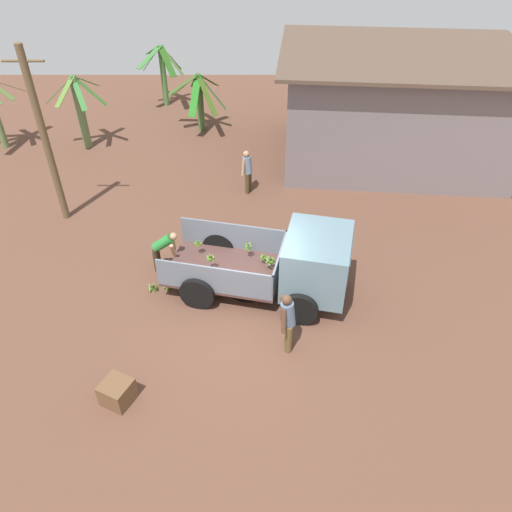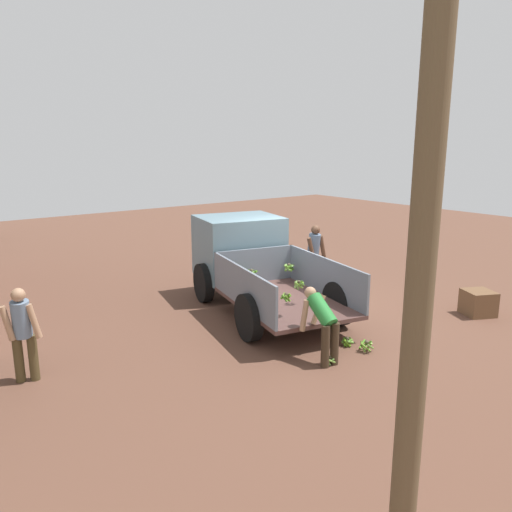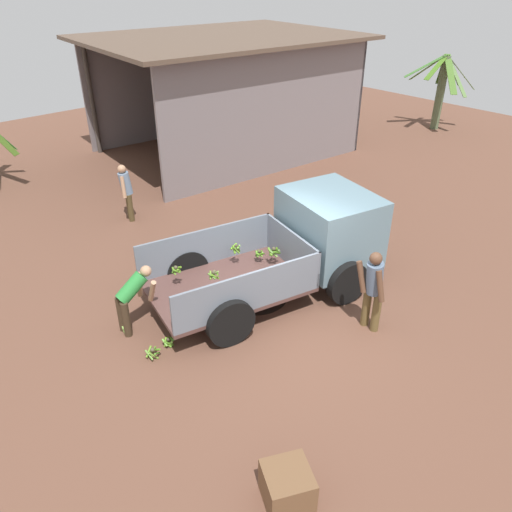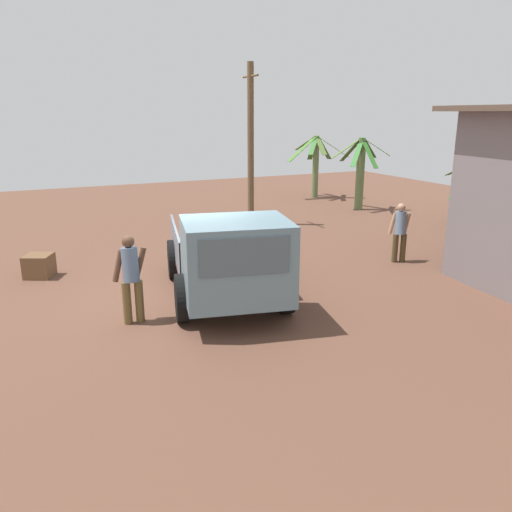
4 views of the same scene
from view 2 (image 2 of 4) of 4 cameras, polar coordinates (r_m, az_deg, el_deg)
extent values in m
plane|color=brown|center=(11.50, 4.75, -5.81)|extent=(36.00, 36.00, 0.00)
cylinder|color=black|center=(10.92, 1.37, -6.77)|extent=(1.34, 1.34, 0.01)
cube|color=brown|center=(10.23, 3.29, -5.24)|extent=(3.33, 2.54, 0.08)
cube|color=slate|center=(9.71, -1.61, -3.53)|extent=(2.92, 0.70, 0.79)
cube|color=slate|center=(10.57, 7.85, -2.29)|extent=(2.92, 0.70, 0.79)
cube|color=slate|center=(11.38, -0.14, -1.08)|extent=(0.47, 1.90, 0.79)
cube|color=slate|center=(12.16, -1.98, 1.09)|extent=(1.96, 2.20, 1.47)
cube|color=#4C606B|center=(12.83, -3.37, 3.04)|extent=(0.36, 1.49, 0.65)
cylinder|color=black|center=(11.77, -6.01, -3.06)|extent=(0.94, 0.41, 0.91)
cylinder|color=black|center=(12.53, 2.70, -2.02)|extent=(0.94, 0.41, 0.91)
cylinder|color=black|center=(9.45, -0.84, -7.03)|extent=(0.94, 0.41, 0.91)
cylinder|color=black|center=(10.38, 9.37, -5.36)|extent=(0.94, 0.41, 0.91)
sphere|color=#4B4431|center=(9.87, 4.92, -2.96)|extent=(0.07, 0.07, 0.07)
cylinder|color=#65A026|center=(9.91, 5.21, -3.26)|extent=(0.16, 0.07, 0.14)
cylinder|color=#51881E|center=(9.95, 4.87, -3.09)|extent=(0.13, 0.16, 0.11)
cylinder|color=#79A348|center=(9.90, 4.58, -3.26)|extent=(0.11, 0.15, 0.14)
cylinder|color=#7AA345|center=(9.86, 4.67, -3.38)|extent=(0.15, 0.05, 0.15)
cylinder|color=olive|center=(9.82, 4.95, -3.38)|extent=(0.12, 0.15, 0.13)
cylinder|color=#4D792A|center=(9.85, 5.28, -3.26)|extent=(0.09, 0.17, 0.11)
sphere|color=#494230|center=(11.36, 3.78, -1.02)|extent=(0.08, 0.08, 0.08)
cylinder|color=#4D8725|center=(11.34, 4.05, -1.35)|extent=(0.09, 0.19, 0.14)
cylinder|color=#6C9E46|center=(11.39, 4.09, -1.30)|extent=(0.18, 0.12, 0.15)
cylinder|color=olive|center=(11.42, 3.99, -1.26)|extent=(0.18, 0.08, 0.15)
cylinder|color=#6CA130|center=(11.43, 3.76, -1.27)|extent=(0.14, 0.16, 0.16)
cylinder|color=#61AC2B|center=(11.41, 3.56, -1.33)|extent=(0.08, 0.16, 0.17)
cylinder|color=#81AF4E|center=(11.37, 3.45, -1.33)|extent=(0.17, 0.14, 0.15)
cylinder|color=#71B041|center=(11.32, 3.59, -1.37)|extent=(0.19, 0.10, 0.14)
cylinder|color=#63A02F|center=(11.32, 3.78, -1.42)|extent=(0.14, 0.16, 0.16)
sphere|color=#4F4733|center=(9.17, 3.47, -4.40)|extent=(0.07, 0.07, 0.07)
cylinder|color=#56821E|center=(9.24, 3.52, -4.62)|extent=(0.14, 0.13, 0.13)
cylinder|color=#5D9020|center=(9.21, 3.11, -4.57)|extent=(0.10, 0.16, 0.10)
cylinder|color=#5B962A|center=(9.15, 3.29, -4.84)|extent=(0.14, 0.08, 0.14)
cylinder|color=#5B8E27|center=(9.15, 3.62, -4.85)|extent=(0.06, 0.14, 0.14)
cylinder|color=#528823|center=(9.20, 3.83, -4.65)|extent=(0.16, 0.11, 0.11)
sphere|color=#413A2A|center=(10.29, -0.84, -2.32)|extent=(0.07, 0.07, 0.07)
cylinder|color=#538B1D|center=(10.26, -0.75, -2.78)|extent=(0.08, 0.15, 0.16)
cylinder|color=#58812B|center=(10.30, -0.57, -2.72)|extent=(0.14, 0.12, 0.17)
cylinder|color=#5A962B|center=(10.35, -0.75, -2.64)|extent=(0.14, 0.12, 0.17)
cylinder|color=#78AC45|center=(10.33, -1.07, -2.68)|extent=(0.10, 0.15, 0.17)
cylinder|color=#5FA121|center=(10.25, -1.15, -2.62)|extent=(0.18, 0.06, 0.11)
sphere|color=#443D2C|center=(10.80, -1.13, -2.63)|extent=(0.07, 0.07, 0.07)
cylinder|color=#568D23|center=(10.80, -0.81, -2.85)|extent=(0.13, 0.14, 0.10)
cylinder|color=#407418|center=(10.86, -0.91, -2.74)|extent=(0.16, 0.07, 0.09)
cylinder|color=#59792E|center=(10.86, -1.21, -2.88)|extent=(0.07, 0.13, 0.14)
cylinder|color=#487519|center=(10.83, -1.33, -2.94)|extent=(0.10, 0.12, 0.14)
cylinder|color=#497622|center=(10.78, -1.30, -2.96)|extent=(0.15, 0.07, 0.12)
cylinder|color=#568F2A|center=(10.76, -1.05, -2.96)|extent=(0.09, 0.15, 0.12)
sphere|color=#453E2C|center=(11.05, -0.55, -1.68)|extent=(0.08, 0.08, 0.08)
cylinder|color=#527F1B|center=(11.08, -0.85, -2.07)|extent=(0.15, 0.16, 0.18)
cylinder|color=#78AB4A|center=(11.04, -0.79, -2.15)|extent=(0.16, 0.05, 0.19)
cylinder|color=#558725|center=(10.99, -0.44, -2.05)|extent=(0.12, 0.21, 0.14)
cylinder|color=#699744|center=(11.05, -0.21, -2.07)|extent=(0.15, 0.18, 0.17)
cylinder|color=#44771C|center=(11.11, -0.24, -1.88)|extent=(0.20, 0.06, 0.14)
cylinder|color=#4D742D|center=(11.13, -0.67, -1.91)|extent=(0.11, 0.20, 0.15)
cylinder|color=brown|center=(3.86, 18.25, -2.66)|extent=(0.22, 0.22, 5.36)
cylinder|color=brown|center=(12.93, 6.81, -1.88)|extent=(0.16, 0.16, 0.80)
cylinder|color=brown|center=(12.78, 6.07, -2.03)|extent=(0.16, 0.16, 0.80)
cylinder|color=slate|center=(12.67, 6.63, 1.14)|extent=(0.37, 0.30, 0.66)
sphere|color=brown|center=(12.56, 6.83, 3.00)|extent=(0.23, 0.23, 0.23)
cylinder|color=brown|center=(12.74, 7.60, 1.06)|extent=(0.11, 0.25, 0.60)
cylinder|color=brown|center=(12.46, 6.32, 0.84)|extent=(0.11, 0.28, 0.60)
cylinder|color=#3B2D1D|center=(8.48, 7.92, -10.19)|extent=(0.15, 0.15, 0.73)
cylinder|color=#3B2D1D|center=(8.61, 8.97, -9.87)|extent=(0.15, 0.15, 0.73)
cylinder|color=#298336|center=(8.51, 7.54, -6.20)|extent=(0.64, 0.31, 0.56)
sphere|color=tan|center=(8.67, 6.22, -4.19)|extent=(0.21, 0.21, 0.21)
cylinder|color=tan|center=(8.61, 5.55, -6.79)|extent=(0.11, 0.19, 0.55)
cylinder|color=tan|center=(8.88, 7.12, -6.09)|extent=(0.12, 0.31, 0.53)
cylinder|color=#4B3D22|center=(8.72, -24.10, -10.56)|extent=(0.19, 0.19, 0.75)
cylinder|color=#4B3D22|center=(8.75, -25.48, -10.60)|extent=(0.19, 0.19, 0.75)
cylinder|color=slate|center=(8.48, -25.24, -6.53)|extent=(0.41, 0.38, 0.61)
sphere|color=tan|center=(8.32, -25.54, -4.04)|extent=(0.21, 0.21, 0.21)
cylinder|color=tan|center=(8.38, -24.04, -6.82)|extent=(0.17, 0.23, 0.56)
cylinder|color=tan|center=(8.45, -26.55, -6.91)|extent=(0.16, 0.22, 0.56)
sphere|color=#413B2A|center=(9.45, 10.41, -9.29)|extent=(0.07, 0.07, 0.07)
cylinder|color=#629738|center=(9.50, 10.08, -9.42)|extent=(0.05, 0.17, 0.11)
cylinder|color=#5D9C21|center=(9.46, 10.07, -9.64)|extent=(0.14, 0.12, 0.14)
cylinder|color=#4D731A|center=(9.44, 10.17, -9.73)|extent=(0.14, 0.05, 0.15)
cylinder|color=#6BAC25|center=(9.42, 10.38, -9.76)|extent=(0.13, 0.12, 0.14)
cylinder|color=#73B246|center=(9.42, 10.69, -9.62)|extent=(0.05, 0.17, 0.10)
cylinder|color=#5B932A|center=(9.47, 10.70, -9.66)|extent=(0.12, 0.13, 0.15)
cylinder|color=#568927|center=(9.50, 10.65, -9.55)|extent=(0.15, 0.06, 0.14)
cylinder|color=#7CB244|center=(9.52, 10.32, -9.34)|extent=(0.13, 0.16, 0.10)
sphere|color=#423C2B|center=(8.66, 8.44, -11.42)|extent=(0.07, 0.07, 0.07)
cylinder|color=#528B2A|center=(8.70, 8.19, -11.74)|extent=(0.07, 0.12, 0.14)
cylinder|color=#73A145|center=(8.65, 8.21, -11.84)|extent=(0.13, 0.04, 0.13)
cylinder|color=#7CA845|center=(8.64, 8.65, -11.80)|extent=(0.06, 0.15, 0.10)
cylinder|color=#4E742D|center=(8.69, 8.75, -11.72)|extent=(0.13, 0.10, 0.12)
cylinder|color=#4A7B1A|center=(8.72, 8.44, -11.68)|extent=(0.11, 0.11, 0.13)
sphere|color=brown|center=(9.27, 12.53, -9.59)|extent=(0.08, 0.08, 0.08)
cylinder|color=#549B24|center=(9.33, 12.04, -9.81)|extent=(0.09, 0.21, 0.13)
cylinder|color=#597F29|center=(9.27, 12.14, -10.11)|extent=(0.18, 0.09, 0.18)
cylinder|color=#619A28|center=(9.22, 12.40, -10.14)|extent=(0.19, 0.13, 0.15)
cylinder|color=olive|center=(9.26, 12.94, -10.07)|extent=(0.06, 0.20, 0.14)
cylinder|color=olive|center=(9.33, 12.82, -10.02)|extent=(0.17, 0.08, 0.19)
cylinder|color=#497C25|center=(9.37, 12.53, -9.79)|extent=(0.17, 0.15, 0.15)
cube|color=brown|center=(11.89, 24.06, -4.91)|extent=(0.79, 0.79, 0.54)
camera|label=1|loc=(19.21, 28.71, 27.52)|focal=35.00mm
camera|label=3|loc=(13.18, 44.51, 19.37)|focal=35.00mm
camera|label=4|loc=(20.46, -7.47, 13.02)|focal=35.00mm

